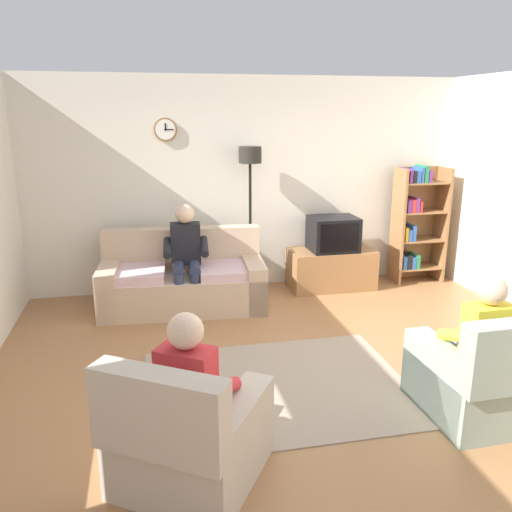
# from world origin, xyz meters

# --- Properties ---
(ground_plane) EXTENTS (12.00, 12.00, 0.00)m
(ground_plane) POSITION_xyz_m (0.00, 0.00, 0.00)
(ground_plane) COLOR #9E6B42
(back_wall_assembly) EXTENTS (6.20, 0.17, 2.70)m
(back_wall_assembly) POSITION_xyz_m (-0.00, 2.66, 1.35)
(back_wall_assembly) COLOR silver
(back_wall_assembly) RESTS_ON ground_plane
(couch) EXTENTS (1.95, 1.00, 0.90)m
(couch) POSITION_xyz_m (-0.94, 1.94, 0.31)
(couch) COLOR tan
(couch) RESTS_ON ground_plane
(tv_stand) EXTENTS (1.10, 0.56, 0.52)m
(tv_stand) POSITION_xyz_m (1.03, 2.25, 0.26)
(tv_stand) COLOR olive
(tv_stand) RESTS_ON ground_plane
(tv) EXTENTS (0.60, 0.49, 0.44)m
(tv) POSITION_xyz_m (1.03, 2.23, 0.74)
(tv) COLOR black
(tv) RESTS_ON tv_stand
(bookshelf) EXTENTS (0.68, 0.36, 1.59)m
(bookshelf) POSITION_xyz_m (2.24, 2.32, 0.82)
(bookshelf) COLOR olive
(bookshelf) RESTS_ON ground_plane
(floor_lamp) EXTENTS (0.28, 0.28, 1.85)m
(floor_lamp) POSITION_xyz_m (-0.04, 2.35, 1.45)
(floor_lamp) COLOR black
(floor_lamp) RESTS_ON ground_plane
(armchair_near_window) EXTENTS (1.15, 1.17, 0.90)m
(armchair_near_window) POSITION_xyz_m (-1.13, -1.13, 0.29)
(armchair_near_window) COLOR #BCAD99
(armchair_near_window) RESTS_ON ground_plane
(armchair_near_bookshelf) EXTENTS (0.82, 0.90, 0.90)m
(armchair_near_bookshelf) POSITION_xyz_m (1.10, -0.86, 0.29)
(armchair_near_bookshelf) COLOR gray
(armchair_near_bookshelf) RESTS_ON ground_plane
(area_rug) EXTENTS (2.20, 1.70, 0.01)m
(area_rug) POSITION_xyz_m (-0.30, -0.14, 0.01)
(area_rug) COLOR gray
(area_rug) RESTS_ON ground_plane
(person_on_couch) EXTENTS (0.53, 0.55, 1.24)m
(person_on_couch) POSITION_xyz_m (-0.90, 1.83, 0.70)
(person_on_couch) COLOR black
(person_on_couch) RESTS_ON ground_plane
(person_in_left_armchair) EXTENTS (0.61, 0.64, 1.12)m
(person_in_left_armchair) POSITION_xyz_m (-1.08, -1.05, 0.60)
(person_in_left_armchair) COLOR red
(person_in_left_armchair) RESTS_ON ground_plane
(person_in_right_armchair) EXTENTS (0.52, 0.54, 1.12)m
(person_in_right_armchair) POSITION_xyz_m (1.10, -0.77, 0.60)
(person_in_right_armchair) COLOR yellow
(person_in_right_armchair) RESTS_ON ground_plane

